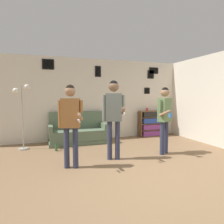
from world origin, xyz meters
TOP-DOWN VIEW (x-y plane):
  - ground_plane at (0.00, 0.00)m, footprint 20.00×20.00m
  - wall_back at (0.00, 3.68)m, footprint 8.18×0.08m
  - wall_right at (2.92, 1.82)m, footprint 0.06×6.05m
  - couch at (-0.83, 3.27)m, footprint 1.76×0.80m
  - bookshelf at (1.92, 3.46)m, footprint 1.04×0.30m
  - floor_lamp at (-2.37, 2.97)m, footprint 0.45×0.28m
  - person_player_foreground_left at (-1.30, 1.11)m, footprint 0.48×0.56m
  - person_player_foreground_center at (-0.30, 1.35)m, footprint 0.48×0.57m
  - person_watcher_holding_cup at (1.05, 1.36)m, footprint 0.46×0.55m
  - bottle_on_floor at (-1.53, 2.50)m, footprint 0.07×0.07m
  - drinking_cup at (1.70, 3.46)m, footprint 0.08×0.08m

SIDE VIEW (x-z plane):
  - ground_plane at x=0.00m, z-range 0.00..0.00m
  - bottle_on_floor at x=-1.53m, z-range -0.03..0.20m
  - couch at x=-0.83m, z-range -0.17..0.79m
  - bookshelf at x=1.92m, z-range 0.00..0.92m
  - drinking_cup at x=1.70m, z-range 0.92..1.03m
  - person_watcher_holding_cup at x=1.05m, z-range 0.19..1.87m
  - person_player_foreground_left at x=-1.30m, z-range 0.20..1.89m
  - person_player_foreground_center at x=-0.30m, z-range 0.23..2.04m
  - floor_lamp at x=-2.37m, z-range 0.39..2.17m
  - wall_right at x=2.92m, z-range 0.00..2.70m
  - wall_back at x=0.00m, z-range 0.01..2.71m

